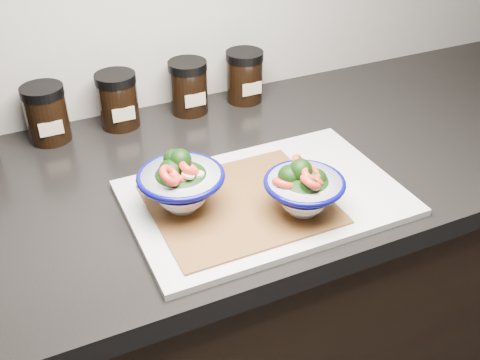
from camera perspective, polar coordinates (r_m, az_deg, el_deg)
name	(u,v)px	position (r m, az deg, el deg)	size (l,w,h in m)	color
cabinet	(186,354)	(1.32, -5.49, -17.22)	(3.43, 0.58, 0.86)	black
countertop	(173,190)	(1.01, -6.85, -0.98)	(3.50, 0.60, 0.04)	black
cutting_board	(265,198)	(0.94, 2.51, -1.81)	(0.45, 0.30, 0.01)	beige
bamboo_mat	(240,203)	(0.91, 0.00, -2.40)	(0.28, 0.24, 0.00)	brown
bowl_left	(181,184)	(0.88, -6.02, -0.42)	(0.14, 0.14, 0.10)	white
bowl_right	(304,189)	(0.88, 6.49, -0.94)	(0.13, 0.13, 0.09)	white
spice_jar_b	(46,114)	(1.15, -19.06, 6.39)	(0.08, 0.08, 0.11)	black
spice_jar_c	(118,100)	(1.17, -12.30, 7.93)	(0.08, 0.08, 0.11)	black
spice_jar_d	(188,87)	(1.21, -5.26, 9.41)	(0.08, 0.08, 0.11)	black
spice_jar_e	(244,76)	(1.25, 0.46, 10.49)	(0.08, 0.08, 0.11)	black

